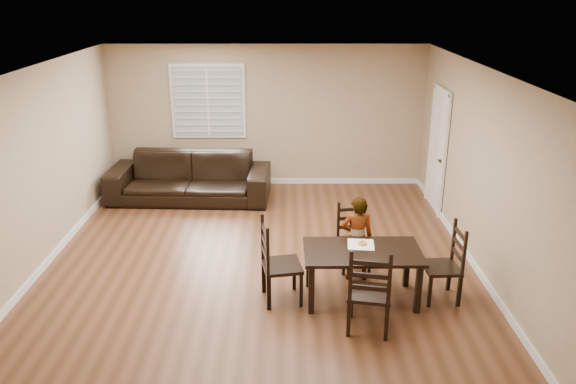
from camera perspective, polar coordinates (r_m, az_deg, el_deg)
The scene contains 11 objects.
ground at distance 7.96m, azimuth -2.89°, elevation -7.46°, with size 7.00×7.00×0.00m, color brown.
room at distance 7.47m, azimuth -2.79°, elevation 5.56°, with size 6.04×7.04×2.72m.
dining_table at distance 6.96m, azimuth 7.55°, elevation -6.56°, with size 1.44×0.81×0.67m.
chair_near at distance 7.84m, azimuth 6.48°, elevation -4.60°, with size 0.47×0.45×0.92m.
chair_far at distance 6.32m, azimuth 8.24°, elevation -10.53°, with size 0.55×0.53×1.06m.
chair_left at distance 6.91m, azimuth -1.70°, elevation -7.39°, with size 0.54×0.56×1.08m.
chair_right at distance 7.25m, azimuth 16.24°, elevation -7.19°, with size 0.44×0.47×1.00m.
child at distance 7.42m, azimuth 7.02°, elevation -4.74°, with size 0.43×0.28×1.17m, color gray.
napkin at distance 7.06m, azimuth 7.41°, elevation -5.30°, with size 0.32×0.32×0.00m, color white.
donut at distance 7.05m, azimuth 7.56°, elevation -5.13°, with size 0.11×0.11×0.04m.
sofa at distance 10.35m, azimuth -9.97°, elevation 1.47°, with size 2.88×1.13×0.84m, color black.
Camera 1 is at (0.38, -7.04, 3.69)m, focal length 35.00 mm.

